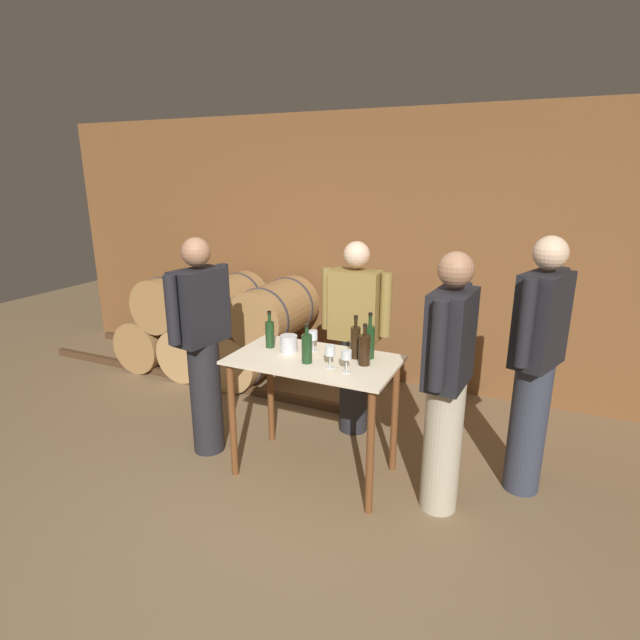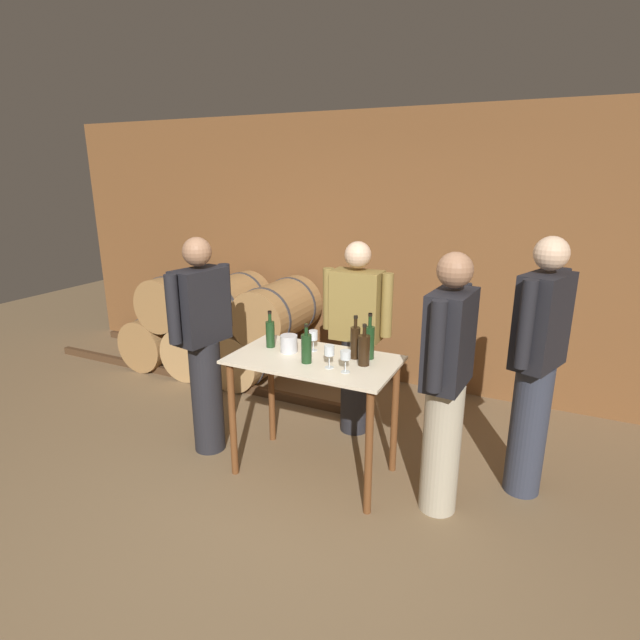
% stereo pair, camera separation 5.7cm
% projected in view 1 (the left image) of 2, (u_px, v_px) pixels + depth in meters
% --- Properties ---
extents(ground_plane, '(14.00, 14.00, 0.00)m').
position_uv_depth(ground_plane, '(278.00, 534.00, 3.05)').
color(ground_plane, brown).
extents(back_wall, '(8.40, 0.05, 2.70)m').
position_uv_depth(back_wall, '(403.00, 254.00, 4.92)').
color(back_wall, brown).
rests_on(back_wall, ground_plane).
extents(barrel_rack, '(3.76, 0.88, 1.09)m').
position_uv_depth(barrel_rack, '(214.00, 326.00, 5.39)').
color(barrel_rack, '#4C331E').
rests_on(barrel_rack, ground_plane).
extents(tasting_table, '(1.15, 0.66, 0.89)m').
position_uv_depth(tasting_table, '(314.00, 382.00, 3.49)').
color(tasting_table, beige).
rests_on(tasting_table, ground_plane).
extents(wine_bottle_far_left, '(0.06, 0.06, 0.27)m').
position_uv_depth(wine_bottle_far_left, '(270.00, 333.00, 3.63)').
color(wine_bottle_far_left, '#193819').
rests_on(wine_bottle_far_left, tasting_table).
extents(wine_bottle_left, '(0.07, 0.07, 0.27)m').
position_uv_depth(wine_bottle_left, '(307.00, 348.00, 3.33)').
color(wine_bottle_left, '#193819').
rests_on(wine_bottle_left, tasting_table).
extents(wine_bottle_center, '(0.07, 0.07, 0.31)m').
position_uv_depth(wine_bottle_center, '(355.00, 341.00, 3.41)').
color(wine_bottle_center, black).
rests_on(wine_bottle_center, tasting_table).
extents(wine_bottle_right, '(0.07, 0.07, 0.32)m').
position_uv_depth(wine_bottle_right, '(370.00, 341.00, 3.41)').
color(wine_bottle_right, '#193819').
rests_on(wine_bottle_right, tasting_table).
extents(wine_bottle_far_right, '(0.08, 0.08, 0.28)m').
position_uv_depth(wine_bottle_far_right, '(364.00, 349.00, 3.30)').
color(wine_bottle_far_right, black).
rests_on(wine_bottle_far_right, tasting_table).
extents(wine_glass_near_left, '(0.06, 0.06, 0.15)m').
position_uv_depth(wine_glass_near_left, '(313.00, 336.00, 3.56)').
color(wine_glass_near_left, silver).
rests_on(wine_glass_near_left, tasting_table).
extents(wine_glass_near_center, '(0.07, 0.07, 0.15)m').
position_uv_depth(wine_glass_near_center, '(330.00, 351.00, 3.24)').
color(wine_glass_near_center, silver).
rests_on(wine_glass_near_center, tasting_table).
extents(wine_glass_near_right, '(0.07, 0.07, 0.15)m').
position_uv_depth(wine_glass_near_right, '(346.00, 356.00, 3.17)').
color(wine_glass_near_right, silver).
rests_on(wine_glass_near_right, tasting_table).
extents(ice_bucket, '(0.12, 0.12, 0.12)m').
position_uv_depth(ice_bucket, '(289.00, 344.00, 3.55)').
color(ice_bucket, silver).
rests_on(ice_bucket, tasting_table).
extents(person_host, '(0.25, 0.59, 1.69)m').
position_uv_depth(person_host, '(447.00, 381.00, 3.06)').
color(person_host, '#B7AD93').
rests_on(person_host, ground_plane).
extents(person_visitor_with_scarf, '(0.59, 0.24, 1.61)m').
position_uv_depth(person_visitor_with_scarf, '(355.00, 335.00, 4.06)').
color(person_visitor_with_scarf, '#232328').
rests_on(person_visitor_with_scarf, ground_plane).
extents(person_visitor_bearded, '(0.34, 0.56, 1.76)m').
position_uv_depth(person_visitor_bearded, '(536.00, 363.00, 3.24)').
color(person_visitor_bearded, '#333847').
rests_on(person_visitor_bearded, ground_plane).
extents(person_visitor_near_door, '(0.29, 0.58, 1.69)m').
position_uv_depth(person_visitor_near_door, '(202.00, 343.00, 3.74)').
color(person_visitor_near_door, '#232328').
rests_on(person_visitor_near_door, ground_plane).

